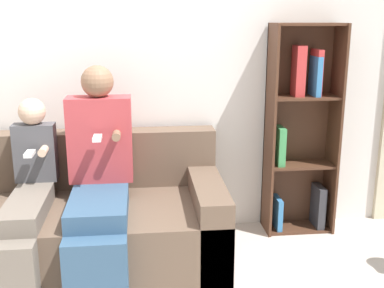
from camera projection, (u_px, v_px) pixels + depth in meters
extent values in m
cube|color=silver|center=(75.00, 57.00, 3.29)|extent=(10.00, 0.06, 2.55)
cube|color=brown|center=(63.00, 242.00, 2.97)|extent=(2.00, 0.72, 0.40)
cube|color=brown|center=(71.00, 187.00, 3.35)|extent=(2.00, 0.19, 0.79)
cube|color=brown|center=(209.00, 224.00, 3.04)|extent=(0.19, 0.72, 0.54)
cube|color=#335170|center=(96.00, 275.00, 2.58)|extent=(0.34, 0.12, 0.40)
cube|color=#335170|center=(98.00, 208.00, 2.83)|extent=(0.34, 0.52, 0.11)
cube|color=#B73D42|center=(100.00, 139.00, 3.08)|extent=(0.40, 0.18, 0.54)
sphere|color=#8C664C|center=(97.00, 82.00, 2.98)|extent=(0.20, 0.20, 0.20)
cylinder|color=#8C664C|center=(116.00, 136.00, 2.94)|extent=(0.05, 0.10, 0.05)
cube|color=white|center=(97.00, 138.00, 2.88)|extent=(0.05, 0.12, 0.02)
cube|color=#70665B|center=(16.00, 279.00, 2.54)|extent=(0.22, 0.12, 0.40)
cube|color=#70665B|center=(27.00, 208.00, 2.81)|extent=(0.22, 0.58, 0.11)
cube|color=#4C4C51|center=(36.00, 152.00, 3.09)|extent=(0.26, 0.12, 0.37)
sphere|color=beige|center=(32.00, 112.00, 3.02)|extent=(0.17, 0.17, 0.17)
cylinder|color=beige|center=(43.00, 151.00, 2.98)|extent=(0.05, 0.10, 0.05)
cube|color=white|center=(30.00, 154.00, 2.93)|extent=(0.05, 0.12, 0.02)
cube|color=#4C2D1E|center=(270.00, 132.00, 3.40)|extent=(0.02, 0.26, 1.50)
cube|color=#4C2D1E|center=(334.00, 131.00, 3.45)|extent=(0.02, 0.26, 1.50)
cube|color=#4C2D1E|center=(297.00, 128.00, 3.54)|extent=(0.49, 0.02, 1.50)
cube|color=#4C2D1E|center=(296.00, 227.00, 3.62)|extent=(0.45, 0.22, 0.02)
cube|color=#4C2D1E|center=(300.00, 165.00, 3.49)|extent=(0.45, 0.22, 0.02)
cube|color=#4C2D1E|center=(304.00, 97.00, 3.36)|extent=(0.45, 0.22, 0.02)
cube|color=#4C2D1E|center=(309.00, 24.00, 3.23)|extent=(0.45, 0.22, 0.02)
cube|color=#C63838|center=(316.00, 73.00, 3.32)|extent=(0.04, 0.17, 0.32)
cube|color=teal|center=(277.00, 213.00, 3.57)|extent=(0.04, 0.18, 0.23)
cube|color=#C63838|center=(299.00, 71.00, 3.31)|extent=(0.07, 0.13, 0.35)
cube|color=#333338|center=(318.00, 206.00, 3.59)|extent=(0.06, 0.18, 0.31)
cube|color=teal|center=(315.00, 76.00, 3.33)|extent=(0.04, 0.18, 0.27)
cube|color=#429956|center=(279.00, 146.00, 3.43)|extent=(0.05, 0.17, 0.27)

